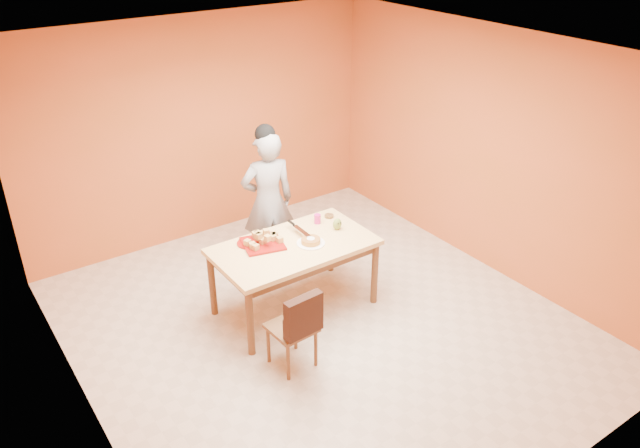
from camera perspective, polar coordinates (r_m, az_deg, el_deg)
floor at (r=6.36m, az=0.15°, el=-9.23°), size 5.00×5.00×0.00m
ceiling at (r=5.20m, az=0.18°, el=15.22°), size 5.00×5.00×0.00m
wall_back at (r=7.68m, az=-10.76°, el=8.47°), size 4.50×0.00×4.50m
wall_left at (r=4.89m, az=-22.05°, el=-5.06°), size 0.00×5.00×5.00m
wall_right at (r=7.08m, az=15.31°, el=6.29°), size 0.00×5.00×5.00m
dining_table at (r=6.26m, az=-2.39°, el=-2.64°), size 1.60×0.90×0.76m
dining_chair at (r=5.64m, az=-2.52°, el=-9.34°), size 0.41×0.47×0.84m
pastry_pile at (r=6.19m, az=-5.28°, el=-1.26°), size 0.35×0.35×0.11m
person at (r=6.96m, az=-4.78°, el=2.05°), size 0.68×0.53×1.64m
pastry_platter at (r=6.22m, az=-5.25°, el=-1.80°), size 0.47×0.47×0.02m
red_dinner_plate at (r=6.25m, az=-6.47°, el=-1.74°), size 0.26×0.26×0.01m
white_cake_plate at (r=6.21m, az=-0.85°, el=-1.76°), size 0.34×0.34×0.01m
sponge_cake at (r=6.20m, az=-0.85°, el=-1.54°), size 0.25×0.25×0.04m
cake_server at (r=6.32m, az=-1.69°, el=-0.63°), size 0.06×0.28×0.01m
egg_ornament at (r=6.46m, az=1.58°, el=-0.00°), size 0.12×0.11×0.12m
magenta_glass at (r=6.58m, az=-0.24°, el=0.47°), size 0.08×0.08×0.10m
checker_tin at (r=6.72m, az=0.83°, el=0.74°), size 0.12×0.12×0.03m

